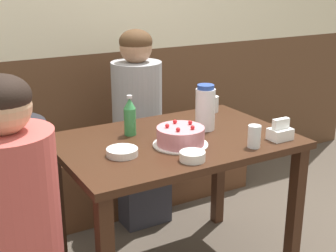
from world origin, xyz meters
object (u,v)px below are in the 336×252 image
object	(u,v)px
water_pitcher	(205,108)
person_pale_blue_shirt	(17,236)
birthday_cake	(180,136)
napkin_holder	(280,132)
bowl_rice_small	(192,156)
person_teal_shirt	(5,213)
bowl_soup_white	(122,152)
bench_seat	(111,177)
glass_tumbler_short	(212,104)
glass_water_tall	(254,136)
person_grey_tee	(138,134)
soju_bottle	(130,116)

from	to	relation	value
water_pitcher	person_pale_blue_shirt	xyz separation A→B (m)	(-1.03, -0.27, -0.29)
birthday_cake	napkin_holder	bearing A→B (deg)	-20.79
bowl_rice_small	person_teal_shirt	world-z (taller)	person_teal_shirt
napkin_holder	person_pale_blue_shirt	size ratio (longest dim) A/B	0.09
napkin_holder	bowl_soup_white	xyz separation A→B (m)	(-0.75, 0.19, -0.02)
bench_seat	water_pitcher	distance (m)	1.04
birthday_cake	glass_tumbler_short	size ratio (longest dim) A/B	2.84
glass_water_tall	bowl_rice_small	bearing A→B (deg)	179.31
bowl_soup_white	person_pale_blue_shirt	world-z (taller)	person_pale_blue_shirt
water_pitcher	glass_water_tall	xyz separation A→B (m)	(0.05, -0.33, -0.06)
bowl_soup_white	person_teal_shirt	size ratio (longest dim) A/B	0.12
birthday_cake	glass_water_tall	distance (m)	0.34
napkin_holder	bowl_rice_small	distance (m)	0.51
water_pitcher	person_grey_tee	world-z (taller)	person_grey_tee
bowl_rice_small	person_grey_tee	world-z (taller)	person_grey_tee
birthday_cake	person_pale_blue_shirt	distance (m)	0.84
soju_bottle	person_teal_shirt	size ratio (longest dim) A/B	0.17
bench_seat	bowl_rice_small	world-z (taller)	bowl_rice_small
birthday_cake	glass_water_tall	xyz separation A→B (m)	(0.28, -0.19, 0.01)
bowl_soup_white	person_pale_blue_shirt	xyz separation A→B (m)	(-0.51, -0.15, -0.19)
bench_seat	person_pale_blue_shirt	distance (m)	1.39
bench_seat	water_pitcher	size ratio (longest dim) A/B	8.55
glass_tumbler_short	napkin_holder	bearing A→B (deg)	-89.05
bowl_soup_white	person_teal_shirt	distance (m)	0.54
person_pale_blue_shirt	person_grey_tee	size ratio (longest dim) A/B	0.99
soju_bottle	person_pale_blue_shirt	xyz separation A→B (m)	(-0.66, -0.38, -0.27)
napkin_holder	person_grey_tee	xyz separation A→B (m)	(-0.32, 0.91, -0.23)
person_teal_shirt	water_pitcher	bearing A→B (deg)	3.63
bench_seat	bowl_rice_small	size ratio (longest dim) A/B	17.98
bowl_soup_white	napkin_holder	bearing A→B (deg)	-14.13
glass_tumbler_short	person_pale_blue_shirt	world-z (taller)	person_pale_blue_shirt
birthday_cake	person_teal_shirt	size ratio (longest dim) A/B	0.22
person_teal_shirt	soju_bottle	bearing A→B (deg)	15.09
birthday_cake	person_grey_tee	size ratio (longest dim) A/B	0.21
glass_tumbler_short	birthday_cake	bearing A→B (deg)	-139.32
bench_seat	person_teal_shirt	distance (m)	1.24
bench_seat	birthday_cake	xyz separation A→B (m)	(-0.03, -0.92, 0.58)
soju_bottle	bowl_soup_white	xyz separation A→B (m)	(-0.15, -0.23, -0.08)
person_teal_shirt	person_grey_tee	distance (m)	1.14
person_teal_shirt	person_pale_blue_shirt	distance (m)	0.21
person_grey_tee	water_pitcher	bearing A→B (deg)	8.91
water_pitcher	person_teal_shirt	xyz separation A→B (m)	(-1.03, -0.07, -0.29)
person_teal_shirt	person_grey_tee	world-z (taller)	person_grey_tee
glass_tumbler_short	person_teal_shirt	bearing A→B (deg)	-165.89
soju_bottle	bowl_soup_white	bearing A→B (deg)	-122.77
bench_seat	glass_tumbler_short	distance (m)	0.90
person_pale_blue_shirt	glass_water_tall	bearing A→B (deg)	-3.07
birthday_cake	person_pale_blue_shirt	size ratio (longest dim) A/B	0.22
napkin_holder	glass_tumbler_short	size ratio (longest dim) A/B	1.20
bowl_rice_small	person_teal_shirt	bearing A→B (deg)	160.78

